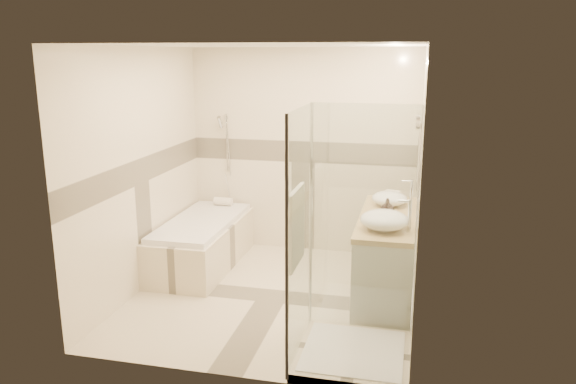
% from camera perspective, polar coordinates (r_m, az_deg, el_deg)
% --- Properties ---
extents(room, '(2.82, 3.02, 2.52)m').
position_cam_1_polar(room, '(5.47, -1.02, 1.56)').
color(room, beige).
rests_on(room, ground).
extents(bathtub, '(0.75, 1.70, 0.56)m').
position_cam_1_polar(bathtub, '(6.64, -8.73, -4.88)').
color(bathtub, beige).
rests_on(bathtub, ground).
extents(vanity, '(0.58, 1.62, 0.85)m').
position_cam_1_polar(vanity, '(5.83, 10.03, -6.40)').
color(vanity, silver).
rests_on(vanity, ground).
extents(shower_enclosure, '(0.96, 0.93, 2.04)m').
position_cam_1_polar(shower_enclosure, '(4.65, 5.47, -10.60)').
color(shower_enclosure, beige).
rests_on(shower_enclosure, ground).
extents(vessel_sink_near, '(0.37, 0.37, 0.15)m').
position_cam_1_polar(vessel_sink_near, '(6.07, 10.27, -0.66)').
color(vessel_sink_near, white).
rests_on(vessel_sink_near, vanity).
extents(vessel_sink_far, '(0.45, 0.45, 0.18)m').
position_cam_1_polar(vessel_sink_far, '(5.24, 9.75, -2.82)').
color(vessel_sink_far, white).
rests_on(vessel_sink_far, vanity).
extents(faucet_near, '(0.12, 0.03, 0.29)m').
position_cam_1_polar(faucet_near, '(6.04, 12.34, 0.10)').
color(faucet_near, silver).
rests_on(faucet_near, vanity).
extents(faucet_far, '(0.12, 0.03, 0.30)m').
position_cam_1_polar(faucet_far, '(5.21, 12.15, -2.06)').
color(faucet_far, silver).
rests_on(faucet_far, vanity).
extents(amenity_bottle_a, '(0.10, 0.10, 0.18)m').
position_cam_1_polar(amenity_bottle_a, '(5.56, 9.98, -1.82)').
color(amenity_bottle_a, black).
rests_on(amenity_bottle_a, vanity).
extents(amenity_bottle_b, '(0.15, 0.15, 0.17)m').
position_cam_1_polar(amenity_bottle_b, '(5.70, 10.06, -1.50)').
color(amenity_bottle_b, black).
rests_on(amenity_bottle_b, vanity).
extents(folded_towels, '(0.22, 0.30, 0.09)m').
position_cam_1_polar(folded_towels, '(6.30, 10.37, -0.42)').
color(folded_towels, white).
rests_on(folded_towels, vanity).
extents(rolled_towel, '(0.23, 0.10, 0.10)m').
position_cam_1_polar(rolled_towel, '(7.12, -6.61, -0.96)').
color(rolled_towel, white).
rests_on(rolled_towel, bathtub).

